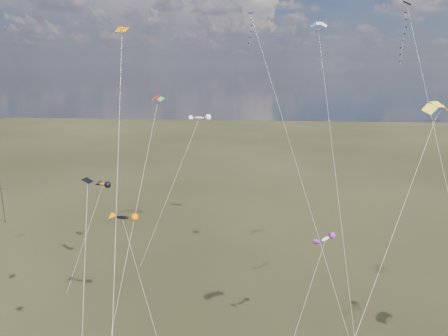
# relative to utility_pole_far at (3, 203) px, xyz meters

# --- Properties ---
(utility_pole_far) EXTENTS (1.40, 0.20, 8.00)m
(utility_pole_far) POSITION_rel_utility_pole_far_xyz_m (0.00, 0.00, 0.00)
(utility_pole_far) COLOR black
(utility_pole_far) RESTS_ON ground
(diamond_black_high) EXTENTS (4.23, 24.48, 37.45)m
(diamond_black_high) POSITION_rel_utility_pole_far_xyz_m (66.47, -21.49, 27.91)
(diamond_black_high) COLOR black
(diamond_black_high) RESTS_ON ground
(diamond_navy_tall) EXTENTS (12.69, 16.36, 37.12)m
(diamond_navy_tall) POSITION_rel_utility_pole_far_xyz_m (49.57, -15.98, 27.82)
(diamond_navy_tall) COLOR #0D0F4E
(diamond_navy_tall) RESTS_ON ground
(diamond_black_mid) EXTENTS (3.88, 14.60, 20.83)m
(diamond_black_mid) POSITION_rel_utility_pole_far_xyz_m (36.13, -42.14, 10.14)
(diamond_black_mid) COLOR black
(diamond_black_mid) RESTS_ON ground
(diamond_orange_center) EXTENTS (4.54, 21.51, 33.46)m
(diamond_orange_center) POSITION_rel_utility_pole_far_xyz_m (39.73, -42.73, 19.28)
(diamond_orange_center) COLOR orange
(diamond_orange_center) RESTS_ON ground
(parafoil_yellow) EXTENTS (16.31, 20.96, 27.98)m
(parafoil_yellow) POSITION_rel_utility_pole_far_xyz_m (64.30, -35.82, 23.10)
(parafoil_yellow) COLOR yellow
(parafoil_yellow) RESTS_ON ground
(parafoil_blue_white) EXTENTS (3.74, 27.39, 37.17)m
(parafoil_blue_white) POSITION_rel_utility_pole_far_xyz_m (58.62, -5.08, 32.21)
(parafoil_blue_white) COLOR #1E6BB4
(parafoil_blue_white) RESTS_ON ground
(parafoil_tricolor) EXTENTS (2.68, 20.79, 26.68)m
(parafoil_tricolor) POSITION_rel_utility_pole_far_xyz_m (36.17, -17.04, 21.82)
(parafoil_tricolor) COLOR #CEC20E
(parafoil_tricolor) RESTS_ON ground
(novelty_black_orange) EXTENTS (8.68, 9.80, 13.22)m
(novelty_black_orange) POSITION_rel_utility_pole_far_xyz_m (33.78, -26.35, 8.55)
(novelty_black_orange) COLOR black
(novelty_black_orange) RESTS_ON ground
(novelty_orange_black) EXTENTS (4.79, 8.19, 14.27)m
(novelty_orange_black) POSITION_rel_utility_pole_far_xyz_m (27.49, -16.54, 9.57)
(novelty_orange_black) COLOR red
(novelty_orange_black) RESTS_ON ground
(novelty_white_purple) EXTENTS (6.70, 10.53, 12.78)m
(novelty_white_purple) POSITION_rel_utility_pole_far_xyz_m (57.22, -29.78, 8.23)
(novelty_white_purple) COLOR silver
(novelty_white_purple) RESTS_ON ground
(novelty_redwhite_stripe) EXTENTS (9.51, 13.97, 22.26)m
(novelty_redwhite_stripe) POSITION_rel_utility_pole_far_xyz_m (39.57, -2.39, 17.50)
(novelty_redwhite_stripe) COLOR red
(novelty_redwhite_stripe) RESTS_ON ground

